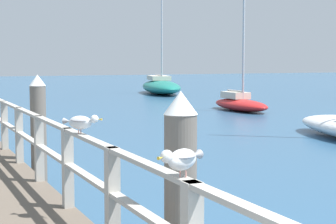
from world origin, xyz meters
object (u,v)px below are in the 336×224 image
at_px(boat_5, 161,86).
at_px(seagull_foreground, 182,158).
at_px(dock_piling_near, 180,208).
at_px(boat_2, 240,103).
at_px(dock_piling_far, 38,131).
at_px(seagull_background, 81,122).

bearing_deg(boat_5, seagull_foreground, 80.33).
height_order(dock_piling_near, boat_2, boat_2).
bearing_deg(seagull_foreground, dock_piling_far, -30.72).
distance_m(boat_2, boat_5, 13.24).
xyz_separation_m(dock_piling_far, boat_5, (13.46, 24.69, -0.51)).
xyz_separation_m(seagull_foreground, seagull_background, (0.01, 2.52, 0.00)).
distance_m(dock_piling_far, seagull_background, 4.12).
xyz_separation_m(boat_2, boat_5, (1.93, 13.10, 0.18)).
relative_size(dock_piling_near, dock_piling_far, 1.00).
distance_m(seagull_foreground, boat_5, 34.21).
bearing_deg(dock_piling_far, seagull_background, -95.27).
bearing_deg(seagull_foreground, seagull_background, -27.65).
distance_m(dock_piling_near, seagull_foreground, 1.07).
bearing_deg(dock_piling_near, dock_piling_far, 90.00).
distance_m(dock_piling_near, dock_piling_far, 5.77).
relative_size(dock_piling_far, seagull_background, 5.46).
bearing_deg(boat_5, dock_piling_near, 80.37).
height_order(dock_piling_far, seagull_background, dock_piling_far).
distance_m(dock_piling_far, boat_2, 16.37).
bearing_deg(boat_2, seagull_background, 55.49).
bearing_deg(seagull_foreground, dock_piling_near, -53.07).
distance_m(dock_piling_far, boat_5, 28.13).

